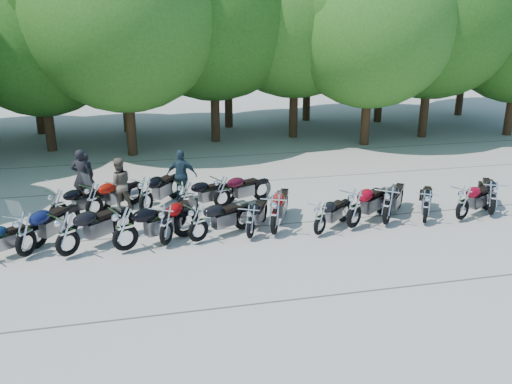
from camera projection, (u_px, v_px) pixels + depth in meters
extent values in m
plane|color=gray|center=(268.00, 246.00, 15.05)|extent=(90.00, 90.00, 0.00)
cylinder|color=#3A2614|center=(48.00, 116.00, 24.90)|extent=(0.44, 0.44, 3.31)
sphere|color=#286319|center=(38.00, 33.00, 23.74)|extent=(7.31, 7.31, 7.31)
cylinder|color=#3A2614|center=(130.00, 112.00, 24.09)|extent=(0.44, 0.44, 3.93)
sphere|color=#357721|center=(122.00, 8.00, 22.71)|extent=(8.70, 8.70, 8.70)
cylinder|color=#3A2614|center=(215.00, 100.00, 26.63)|extent=(0.44, 0.44, 4.13)
sphere|color=#286319|center=(213.00, 2.00, 25.18)|extent=(9.13, 9.13, 9.13)
cylinder|color=#3A2614|center=(294.00, 98.00, 27.59)|extent=(0.44, 0.44, 4.09)
sphere|color=#357721|center=(296.00, 4.00, 26.16)|extent=(9.04, 9.04, 9.04)
cylinder|color=#3A2614|center=(366.00, 108.00, 26.07)|extent=(0.44, 0.44, 3.62)
sphere|color=#357721|center=(372.00, 20.00, 24.80)|extent=(8.00, 8.00, 8.00)
cylinder|color=#3A2614|center=(425.00, 98.00, 27.66)|extent=(0.44, 0.44, 3.98)
sphere|color=#286319|center=(434.00, 7.00, 26.27)|extent=(8.79, 8.79, 8.79)
cylinder|color=#3A2614|center=(511.00, 103.00, 28.18)|extent=(0.44, 0.44, 3.41)
cylinder|color=#3A2614|center=(38.00, 101.00, 28.47)|extent=(0.44, 0.44, 3.52)
sphere|color=#357721|center=(28.00, 23.00, 27.24)|extent=(7.78, 7.78, 7.78)
cylinder|color=#3A2614|center=(126.00, 100.00, 28.93)|extent=(0.44, 0.44, 3.42)
sphere|color=#286319|center=(121.00, 26.00, 27.73)|extent=(7.56, 7.56, 7.56)
cylinder|color=#3A2614|center=(228.00, 95.00, 30.11)|extent=(0.44, 0.44, 3.56)
sphere|color=#286319|center=(227.00, 21.00, 28.86)|extent=(7.88, 7.88, 7.88)
cylinder|color=#3A2614|center=(307.00, 89.00, 32.03)|extent=(0.44, 0.44, 3.76)
sphere|color=#286319|center=(309.00, 15.00, 30.71)|extent=(8.31, 8.31, 8.31)
cylinder|color=#3A2614|center=(379.00, 91.00, 31.60)|extent=(0.44, 0.44, 3.63)
sphere|color=#357721|center=(384.00, 19.00, 30.33)|extent=(8.02, 8.02, 8.02)
cylinder|color=#3A2614|center=(462.00, 80.00, 33.58)|extent=(0.44, 0.44, 4.37)
imported|color=black|center=(82.00, 176.00, 18.15)|extent=(0.78, 0.62, 1.89)
imported|color=brown|center=(119.00, 184.00, 17.54)|extent=(0.96, 0.80, 1.77)
imported|color=#1F3541|center=(182.00, 175.00, 18.44)|extent=(1.13, 0.72, 1.79)
imported|color=black|center=(85.00, 176.00, 18.67)|extent=(0.67, 0.51, 1.63)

